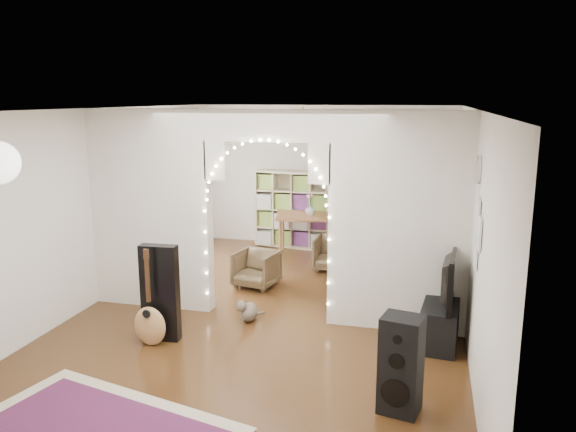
% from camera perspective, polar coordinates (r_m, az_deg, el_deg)
% --- Properties ---
extents(floor, '(7.50, 7.50, 0.00)m').
position_cam_1_polar(floor, '(7.60, -1.97, -10.01)').
color(floor, black).
rests_on(floor, ground).
extents(ceiling, '(5.00, 7.50, 0.02)m').
position_cam_1_polar(ceiling, '(7.05, -2.13, 10.80)').
color(ceiling, white).
rests_on(ceiling, wall_back).
extents(wall_back, '(5.00, 0.02, 2.70)m').
position_cam_1_polar(wall_back, '(10.80, 3.53, 4.01)').
color(wall_back, silver).
rests_on(wall_back, floor).
extents(wall_front, '(5.00, 0.02, 2.70)m').
position_cam_1_polar(wall_front, '(3.90, -17.93, -11.15)').
color(wall_front, silver).
rests_on(wall_front, floor).
extents(wall_left, '(0.02, 7.50, 2.70)m').
position_cam_1_polar(wall_left, '(8.25, -18.97, 0.89)').
color(wall_left, silver).
rests_on(wall_left, floor).
extents(wall_right, '(0.02, 7.50, 2.70)m').
position_cam_1_polar(wall_right, '(6.94, 18.18, -1.05)').
color(wall_right, silver).
rests_on(wall_right, floor).
extents(divider_wall, '(5.00, 0.20, 2.70)m').
position_cam_1_polar(divider_wall, '(7.19, -2.05, 0.59)').
color(divider_wall, silver).
rests_on(divider_wall, floor).
extents(fairy_lights, '(1.64, 0.04, 1.60)m').
position_cam_1_polar(fairy_lights, '(7.04, -2.35, 1.38)').
color(fairy_lights, '#FFEABF').
rests_on(fairy_lights, divider_wall).
extents(window, '(0.04, 1.20, 1.40)m').
position_cam_1_polar(window, '(9.74, -13.14, 3.74)').
color(window, white).
rests_on(window, wall_left).
extents(wall_clock, '(0.03, 0.31, 0.31)m').
position_cam_1_polar(wall_clock, '(6.23, 18.80, 4.48)').
color(wall_clock, white).
rests_on(wall_clock, wall_right).
extents(picture_frames, '(0.02, 0.50, 0.70)m').
position_cam_1_polar(picture_frames, '(5.94, 18.69, -1.74)').
color(picture_frames, white).
rests_on(picture_frames, wall_right).
extents(ceiling_fan, '(1.10, 1.10, 0.30)m').
position_cam_1_polar(ceiling_fan, '(8.99, 1.51, 9.15)').
color(ceiling_fan, '#AD9239').
rests_on(ceiling_fan, ceiling).
extents(guitar_case, '(0.45, 0.18, 1.16)m').
position_cam_1_polar(guitar_case, '(6.85, -12.85, -7.63)').
color(guitar_case, black).
rests_on(guitar_case, floor).
extents(acoustic_guitar, '(0.41, 0.18, 0.99)m').
position_cam_1_polar(acoustic_guitar, '(6.76, -13.92, -9.30)').
color(acoustic_guitar, '#B47D48').
rests_on(acoustic_guitar, floor).
extents(tabby_cat, '(0.34, 0.50, 0.34)m').
position_cam_1_polar(tabby_cat, '(7.37, -4.10, -9.61)').
color(tabby_cat, brown).
rests_on(tabby_cat, floor).
extents(floor_speaker, '(0.42, 0.38, 0.92)m').
position_cam_1_polar(floor_speaker, '(5.37, 11.39, -14.61)').
color(floor_speaker, black).
rests_on(floor_speaker, floor).
extents(media_console, '(0.49, 1.03, 0.50)m').
position_cam_1_polar(media_console, '(6.98, 15.24, -10.27)').
color(media_console, black).
rests_on(media_console, floor).
extents(tv, '(0.24, 1.08, 0.62)m').
position_cam_1_polar(tv, '(6.80, 15.50, -5.89)').
color(tv, black).
rests_on(tv, media_console).
extents(bookcase, '(1.47, 0.54, 1.48)m').
position_cam_1_polar(bookcase, '(10.77, 0.51, 0.71)').
color(bookcase, '#C2B08C').
rests_on(bookcase, floor).
extents(dining_table, '(1.33, 1.00, 0.76)m').
position_cam_1_polar(dining_table, '(10.21, 2.25, -0.26)').
color(dining_table, brown).
rests_on(dining_table, floor).
extents(flower_vase, '(0.21, 0.21, 0.19)m').
position_cam_1_polar(flower_vase, '(10.17, 2.26, 0.67)').
color(flower_vase, silver).
rests_on(flower_vase, dining_table).
extents(dining_chair_left, '(0.62, 0.64, 0.57)m').
position_cam_1_polar(dining_chair_left, '(9.43, 4.65, -3.81)').
color(dining_chair_left, brown).
rests_on(dining_chair_left, floor).
extents(dining_chair_right, '(0.70, 0.71, 0.55)m').
position_cam_1_polar(dining_chair_right, '(8.61, -3.25, -5.37)').
color(dining_chair_right, brown).
rests_on(dining_chair_right, floor).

